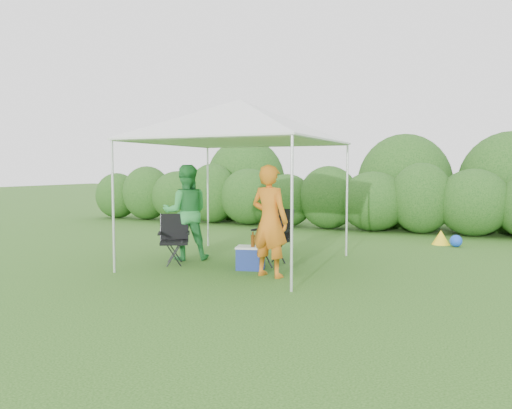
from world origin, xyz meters
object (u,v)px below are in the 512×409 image
at_px(chair_right, 275,233).
at_px(woman, 186,212).
at_px(man, 270,221).
at_px(cooler, 251,258).
at_px(chair_left, 174,236).
at_px(canopy, 240,121).

distance_m(chair_right, woman, 1.69).
xyz_separation_m(chair_right, woman, (-1.64, -0.25, 0.32)).
relative_size(chair_right, man, 0.56).
bearing_deg(woman, chair_right, 155.39).
bearing_deg(cooler, chair_right, 58.37).
bearing_deg(chair_right, chair_left, -149.34).
bearing_deg(chair_left, cooler, -28.69).
relative_size(chair_left, man, 0.50).
bearing_deg(chair_left, chair_right, -9.15).
relative_size(canopy, cooler, 5.94).
bearing_deg(man, cooler, -25.38).
xyz_separation_m(man, cooler, (-0.49, 0.36, -0.66)).
distance_m(chair_left, woman, 0.57).
bearing_deg(canopy, chair_right, 20.59).
xyz_separation_m(canopy, chair_left, (-1.06, -0.46, -1.97)).
bearing_deg(man, woman, -8.93).
xyz_separation_m(canopy, chair_right, (0.56, 0.21, -1.92)).
relative_size(man, woman, 0.99).
relative_size(chair_left, woman, 0.50).
height_order(chair_left, man, man).
bearing_deg(chair_right, canopy, -151.26).
height_order(canopy, chair_left, canopy).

